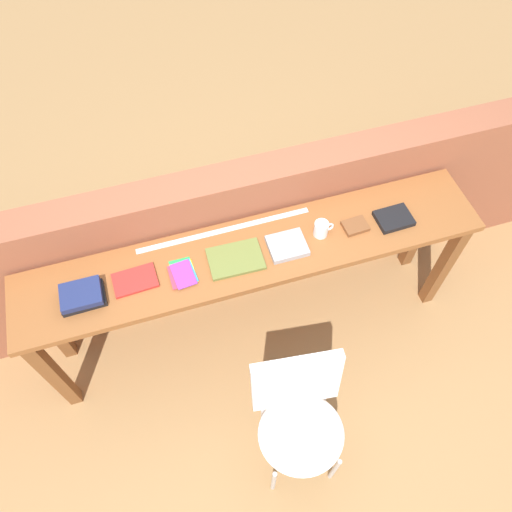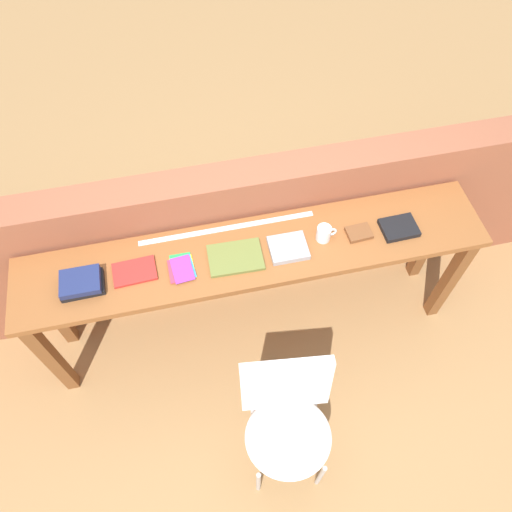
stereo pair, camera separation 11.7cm
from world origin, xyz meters
name	(u,v)px [view 1 (the left image)]	position (x,y,z in m)	size (l,w,h in m)	color
ground_plane	(267,364)	(0.00, 0.00, 0.00)	(40.00, 40.00, 0.00)	#9E7547
brick_wall_back	(237,236)	(0.00, 0.64, 0.56)	(6.00, 0.20, 1.11)	#935138
sideboard	(253,265)	(0.00, 0.30, 0.74)	(2.50, 0.44, 0.88)	brown
chair_white_moulded	(299,416)	(0.00, -0.49, 0.53)	(0.49, 0.50, 0.89)	white
book_stack_leftmost	(82,296)	(-0.88, 0.27, 0.92)	(0.22, 0.16, 0.07)	black
magazine_cycling	(135,280)	(-0.62, 0.30, 0.89)	(0.22, 0.15, 0.02)	red
pamphlet_pile_colourful	(183,274)	(-0.38, 0.27, 0.89)	(0.14, 0.19, 0.01)	green
book_open_centre	(236,259)	(-0.10, 0.27, 0.89)	(0.28, 0.20, 0.02)	olive
book_grey_hardcover	(287,246)	(0.18, 0.27, 0.90)	(0.20, 0.17, 0.03)	#9E9EA3
mug	(322,229)	(0.38, 0.30, 0.92)	(0.11, 0.08, 0.09)	white
leather_journal_brown	(355,226)	(0.57, 0.28, 0.89)	(0.13, 0.10, 0.02)	brown
book_repair_rightmost	(394,218)	(0.79, 0.27, 0.89)	(0.19, 0.15, 0.03)	black
ruler_metal_back_edge	(224,230)	(-0.11, 0.47, 0.88)	(0.95, 0.03, 0.00)	silver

